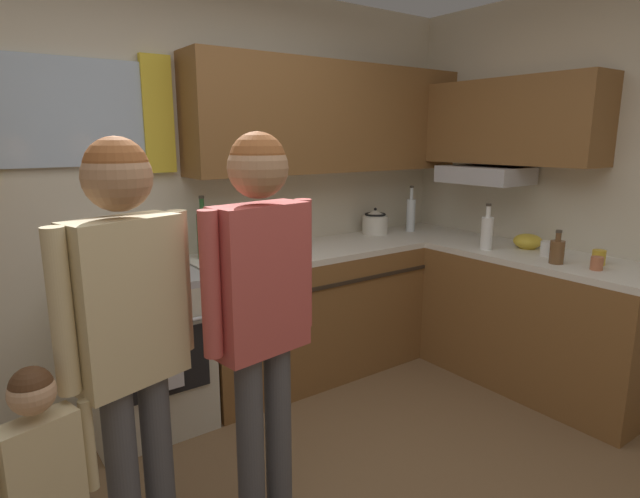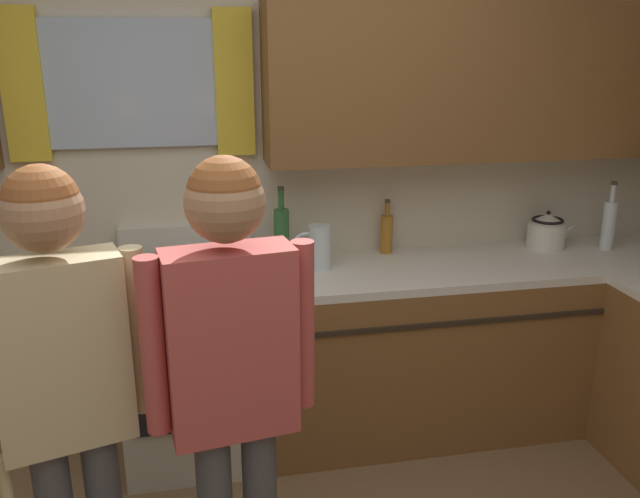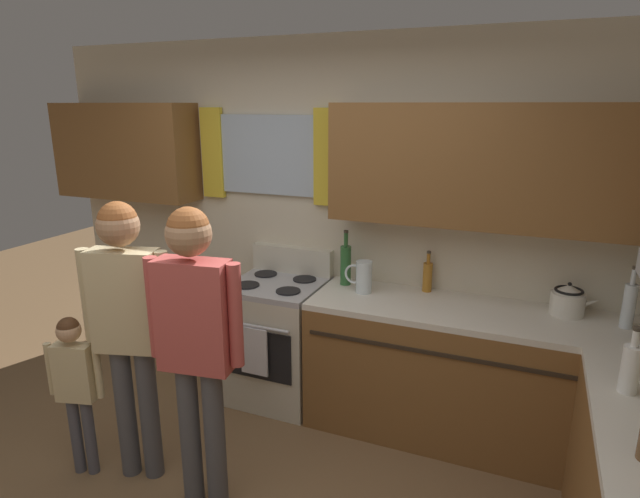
% 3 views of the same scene
% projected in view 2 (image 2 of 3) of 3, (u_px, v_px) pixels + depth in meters
% --- Properties ---
extents(back_wall_unit, '(4.60, 0.42, 2.60)m').
position_uv_depth(back_wall_unit, '(253.00, 142.00, 3.19)').
color(back_wall_unit, beige).
rests_on(back_wall_unit, ground).
extents(kitchen_counter_run, '(2.25, 2.08, 0.90)m').
position_uv_depth(kitchen_counter_run, '(573.00, 373.00, 3.13)').
color(kitchen_counter_run, brown).
rests_on(kitchen_counter_run, ground).
extents(stove_oven, '(0.64, 0.67, 1.10)m').
position_uv_depth(stove_oven, '(193.00, 364.00, 3.18)').
color(stove_oven, beige).
rests_on(stove_oven, ground).
extents(bottle_wine_green, '(0.08, 0.08, 0.39)m').
position_uv_depth(bottle_wine_green, '(282.00, 235.00, 3.24)').
color(bottle_wine_green, '#2D6633').
rests_on(bottle_wine_green, kitchen_counter_run).
extents(bottle_tall_clear, '(0.07, 0.07, 0.37)m').
position_uv_depth(bottle_tall_clear, '(609.00, 224.00, 3.49)').
color(bottle_tall_clear, silver).
rests_on(bottle_tall_clear, kitchen_counter_run).
extents(bottle_oil_amber, '(0.06, 0.06, 0.29)m').
position_uv_depth(bottle_oil_amber, '(386.00, 233.00, 3.44)').
color(bottle_oil_amber, '#B27223').
rests_on(bottle_oil_amber, kitchen_counter_run).
extents(stovetop_kettle, '(0.27, 0.20, 0.21)m').
position_uv_depth(stovetop_kettle, '(547.00, 231.00, 3.52)').
color(stovetop_kettle, silver).
rests_on(stovetop_kettle, kitchen_counter_run).
extents(water_pitcher, '(0.19, 0.11, 0.22)m').
position_uv_depth(water_pitcher, '(318.00, 247.00, 3.18)').
color(water_pitcher, silver).
rests_on(water_pitcher, kitchen_counter_run).
extents(adult_holding_child, '(0.50, 0.25, 1.65)m').
position_uv_depth(adult_holding_child, '(63.00, 372.00, 1.91)').
color(adult_holding_child, '#4C4C51').
rests_on(adult_holding_child, ground).
extents(adult_in_plaid, '(0.51, 0.23, 1.67)m').
position_uv_depth(adult_in_plaid, '(232.00, 362.00, 1.95)').
color(adult_in_plaid, '#4C4C51').
rests_on(adult_in_plaid, ground).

